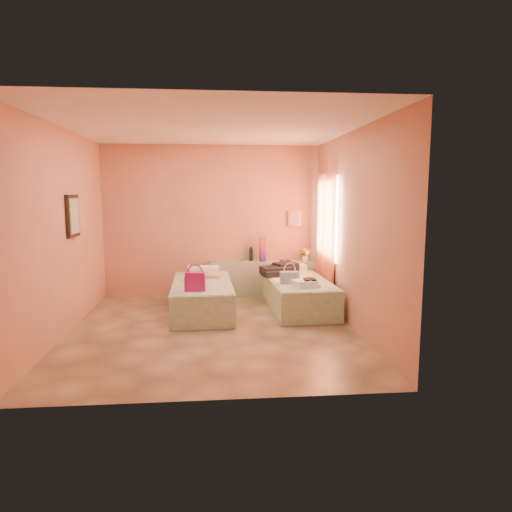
{
  "coord_description": "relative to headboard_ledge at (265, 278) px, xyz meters",
  "views": [
    {
      "loc": [
        0.04,
        -6.32,
        1.94
      ],
      "look_at": [
        0.7,
        0.85,
        0.93
      ],
      "focal_mm": 32.0,
      "sensor_mm": 36.0,
      "label": 1
    }
  ],
  "objects": [
    {
      "name": "water_bottle",
      "position": [
        -0.26,
        0.05,
        0.45
      ],
      "size": [
        0.07,
        0.07,
        0.25
      ],
      "primitive_type": "cylinder",
      "rotation": [
        0.0,
        0.0,
        0.05
      ],
      "color": "#153A25",
      "rests_on": "headboard_ledge"
    },
    {
      "name": "clothes_pile",
      "position": [
        0.2,
        -0.57,
        0.26
      ],
      "size": [
        0.69,
        0.69,
        0.17
      ],
      "primitive_type": "cube",
      "rotation": [
        0.0,
        0.0,
        0.25
      ],
      "color": "black",
      "rests_on": "bed_right"
    },
    {
      "name": "ground",
      "position": [
        -0.98,
        -2.1,
        -0.33
      ],
      "size": [
        4.5,
        4.5,
        0.0
      ],
      "primitive_type": "plane",
      "color": "tan",
      "rests_on": "ground"
    },
    {
      "name": "khaki_garment",
      "position": [
        -0.99,
        -0.78,
        0.2
      ],
      "size": [
        0.37,
        0.33,
        0.06
      ],
      "primitive_type": "cube",
      "rotation": [
        0.0,
        0.0,
        -0.24
      ],
      "color": "tan",
      "rests_on": "bed_left"
    },
    {
      "name": "rainbow_box",
      "position": [
        -0.04,
        -0.04,
        0.55
      ],
      "size": [
        0.12,
        0.12,
        0.46
      ],
      "primitive_type": "cube",
      "rotation": [
        0.0,
        0.0,
        0.15
      ],
      "color": "#B01565",
      "rests_on": "headboard_ledge"
    },
    {
      "name": "green_book",
      "position": [
        0.38,
        -0.04,
        0.34
      ],
      "size": [
        0.21,
        0.18,
        0.03
      ],
      "primitive_type": "cube",
      "rotation": [
        0.0,
        0.0,
        0.33
      ],
      "color": "#274934",
      "rests_on": "headboard_ledge"
    },
    {
      "name": "towel_stack",
      "position": [
        0.45,
        -1.68,
        0.23
      ],
      "size": [
        0.41,
        0.37,
        0.1
      ],
      "primitive_type": "cube",
      "rotation": [
        0.0,
        0.0,
        0.22
      ],
      "color": "white",
      "rests_on": "bed_right"
    },
    {
      "name": "bed_left",
      "position": [
        -1.14,
        -1.15,
        -0.08
      ],
      "size": [
        0.97,
        2.03,
        0.5
      ],
      "primitive_type": "cube",
      "rotation": [
        0.0,
        0.0,
        0.03
      ],
      "color": "beige",
      "rests_on": "ground"
    },
    {
      "name": "small_dish",
      "position": [
        -0.4,
        0.07,
        0.34
      ],
      "size": [
        0.15,
        0.15,
        0.03
      ],
      "primitive_type": "cylinder",
      "rotation": [
        0.0,
        0.0,
        0.1
      ],
      "color": "#4D8E5F",
      "rests_on": "headboard_ledge"
    },
    {
      "name": "room_walls",
      "position": [
        -0.77,
        -1.53,
        1.46
      ],
      "size": [
        4.02,
        4.51,
        2.81
      ],
      "color": "tan",
      "rests_on": "ground"
    },
    {
      "name": "headboard_ledge",
      "position": [
        0.0,
        0.0,
        0.0
      ],
      "size": [
        2.05,
        0.3,
        0.65
      ],
      "primitive_type": "cube",
      "color": "gray",
      "rests_on": "ground"
    },
    {
      "name": "magenta_handbag",
      "position": [
        -1.23,
        -1.81,
        0.32
      ],
      "size": [
        0.31,
        0.18,
        0.28
      ],
      "primitive_type": "cube",
      "rotation": [
        0.0,
        0.0,
        -0.04
      ],
      "color": "#B01565",
      "rests_on": "bed_left"
    },
    {
      "name": "blue_handbag",
      "position": [
        0.24,
        -1.39,
        0.27
      ],
      "size": [
        0.3,
        0.13,
        0.19
      ],
      "primitive_type": "cube",
      "rotation": [
        0.0,
        0.0,
        0.03
      ],
      "color": "#4556A5",
      "rests_on": "bed_right"
    },
    {
      "name": "sandal_pair",
      "position": [
        0.51,
        -1.65,
        0.29
      ],
      "size": [
        0.17,
        0.22,
        0.02
      ],
      "primitive_type": "cube",
      "rotation": [
        0.0,
        0.0,
        -0.04
      ],
      "color": "black",
      "rests_on": "towel_stack"
    },
    {
      "name": "flower_vase",
      "position": [
        0.75,
        -0.07,
        0.47
      ],
      "size": [
        0.26,
        0.26,
        0.28
      ],
      "primitive_type": "cube",
      "rotation": [
        0.0,
        0.0,
        -0.25
      ],
      "color": "silver",
      "rests_on": "headboard_ledge"
    },
    {
      "name": "bed_right",
      "position": [
        0.45,
        -1.05,
        -0.08
      ],
      "size": [
        0.97,
        2.03,
        0.5
      ],
      "primitive_type": "cube",
      "rotation": [
        0.0,
        0.0,
        0.03
      ],
      "color": "beige",
      "rests_on": "ground"
    }
  ]
}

